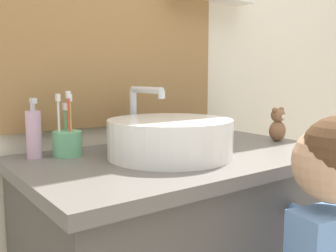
{
  "coord_description": "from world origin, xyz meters",
  "views": [
    {
      "loc": [
        -0.73,
        -0.6,
        1.08
      ],
      "look_at": [
        -0.1,
        0.25,
        0.94
      ],
      "focal_mm": 40.0,
      "sensor_mm": 36.0,
      "label": 1
    }
  ],
  "objects_px": {
    "soap_dispenser": "(34,134)",
    "teddy_bear": "(278,125)",
    "sink_basin": "(170,137)",
    "toothbrush_holder": "(67,142)"
  },
  "relations": [
    {
      "from": "sink_basin",
      "to": "toothbrush_holder",
      "type": "height_order",
      "value": "sink_basin"
    },
    {
      "from": "toothbrush_holder",
      "to": "soap_dispenser",
      "type": "distance_m",
      "value": 0.1
    },
    {
      "from": "sink_basin",
      "to": "teddy_bear",
      "type": "distance_m",
      "value": 0.49
    },
    {
      "from": "sink_basin",
      "to": "teddy_bear",
      "type": "xyz_separation_m",
      "value": [
        0.49,
        -0.02,
        0.0
      ]
    },
    {
      "from": "sink_basin",
      "to": "soap_dispenser",
      "type": "xyz_separation_m",
      "value": [
        -0.34,
        0.22,
        0.01
      ]
    },
    {
      "from": "teddy_bear",
      "to": "soap_dispenser",
      "type": "bearing_deg",
      "value": 164.11
    },
    {
      "from": "sink_basin",
      "to": "toothbrush_holder",
      "type": "distance_m",
      "value": 0.31
    },
    {
      "from": "soap_dispenser",
      "to": "teddy_bear",
      "type": "height_order",
      "value": "soap_dispenser"
    },
    {
      "from": "soap_dispenser",
      "to": "teddy_bear",
      "type": "relative_size",
      "value": 1.4
    },
    {
      "from": "sink_basin",
      "to": "soap_dispenser",
      "type": "bearing_deg",
      "value": 147.08
    }
  ]
}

